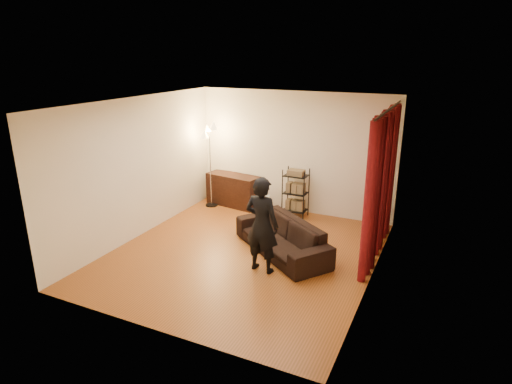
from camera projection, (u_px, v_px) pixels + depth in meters
The scene contains 14 objects.
floor at pixel (244, 253), 7.75m from camera, with size 5.00×5.00×0.00m, color #944C1F.
ceiling at pixel (243, 103), 6.91m from camera, with size 5.00×5.00×0.00m, color white.
wall_back at pixel (294, 153), 9.48m from camera, with size 5.00×5.00×0.00m, color silver.
wall_front at pixel (151, 236), 5.18m from camera, with size 5.00×5.00×0.00m, color silver.
wall_left at pixel (139, 168), 8.24m from camera, with size 5.00×5.00×0.00m, color silver.
wall_right at pixel (377, 201), 6.42m from camera, with size 5.00×5.00×0.00m, color silver.
curtain_rod at pixel (390, 109), 7.05m from camera, with size 0.04×0.04×2.65m, color black.
curtain at pixel (381, 185), 7.46m from camera, with size 0.22×2.65×2.55m, color maroon, non-canonical shape.
sofa at pixel (282, 237), 7.71m from camera, with size 2.09×0.82×0.61m, color black.
person at pixel (262, 225), 6.92m from camera, with size 0.59×0.39×1.62m, color black.
media_cabinet at pixel (233, 190), 10.11m from camera, with size 1.28×0.48×0.74m, color black.
storage_boxes at pixel (261, 202), 9.98m from camera, with size 0.35×0.28×0.29m, color white, non-canonical shape.
wire_shelf at pixel (296, 193), 9.35m from camera, with size 0.49×0.34×1.08m, color black, non-canonical shape.
floor_lamp at pixel (210, 166), 9.88m from camera, with size 0.35×0.35×1.93m, color silver, non-canonical shape.
Camera 1 is at (3.17, -6.26, 3.47)m, focal length 30.00 mm.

